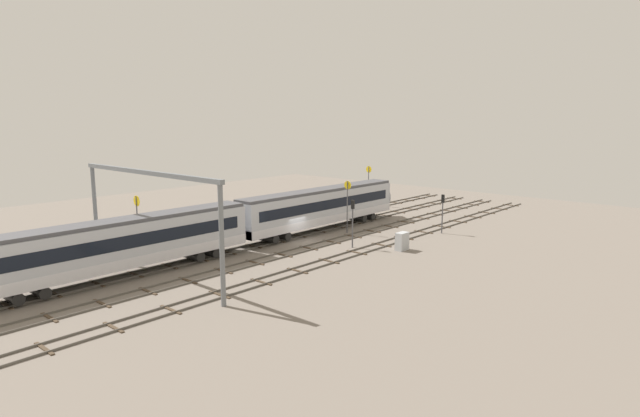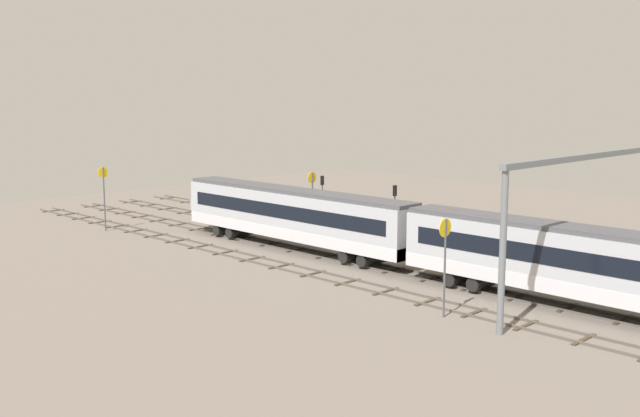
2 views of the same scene
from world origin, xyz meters
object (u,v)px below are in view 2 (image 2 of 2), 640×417
at_px(speed_sign_mid_trackside, 104,190).
at_px(speed_sign_near_foreground, 312,197).
at_px(overhead_gantry, 588,190).
at_px(relay_cabinet, 404,223).
at_px(signal_light_trackside_approach, 322,191).
at_px(train, 408,237).
at_px(speed_sign_far_trackside, 445,252).
at_px(signal_light_trackside_departure, 395,206).

bearing_deg(speed_sign_mid_trackside, speed_sign_near_foreground, -150.45).
relative_size(overhead_gantry, speed_sign_mid_trackside, 3.26).
bearing_deg(speed_sign_mid_trackside, relay_cabinet, -136.39).
bearing_deg(signal_light_trackside_approach, train, 150.16).
relative_size(speed_sign_near_foreground, speed_sign_far_trackside, 1.06).
distance_m(speed_sign_near_foreground, speed_sign_far_trackside, 22.80).
bearing_deg(signal_light_trackside_approach, overhead_gantry, 163.97).
relative_size(train, signal_light_trackside_departure, 10.24).
relative_size(speed_sign_mid_trackside, signal_light_trackside_approach, 1.32).
height_order(overhead_gantry, speed_sign_mid_trackside, overhead_gantry).
xyz_separation_m(train, signal_light_trackside_departure, (7.73, -7.88, 0.54)).
relative_size(overhead_gantry, speed_sign_near_foreground, 3.20).
bearing_deg(speed_sign_near_foreground, speed_sign_far_trackside, 154.72).
distance_m(signal_light_trackside_departure, relay_cabinet, 5.52).
relative_size(speed_sign_mid_trackside, signal_light_trackside_departure, 1.20).
xyz_separation_m(speed_sign_near_foreground, relay_cabinet, (-2.59, -9.13, -2.98)).
distance_m(speed_sign_mid_trackside, speed_sign_far_trackside, 37.90).
height_order(overhead_gantry, relay_cabinet, overhead_gantry).
height_order(train, relay_cabinet, train).
bearing_deg(speed_sign_far_trackside, train, -40.11).
distance_m(overhead_gantry, speed_sign_mid_trackside, 42.88).
bearing_deg(speed_sign_mid_trackside, train, -167.49).
height_order(train, speed_sign_near_foreground, speed_sign_near_foreground).
distance_m(train, signal_light_trackside_departure, 11.05).
bearing_deg(overhead_gantry, train, 11.04).
bearing_deg(speed_sign_far_trackside, overhead_gantry, -113.82).
distance_m(speed_sign_far_trackside, signal_light_trackside_departure, 21.28).
xyz_separation_m(overhead_gantry, speed_sign_mid_trackside, (41.83, 8.96, -2.96)).
bearing_deg(train, speed_sign_near_foreground, -13.77).
bearing_deg(speed_sign_near_foreground, signal_light_trackside_departure, -136.74).
height_order(signal_light_trackside_approach, relay_cabinet, signal_light_trackside_approach).
xyz_separation_m(train, speed_sign_near_foreground, (12.77, -3.13, 1.23)).
height_order(overhead_gantry, speed_sign_far_trackside, overhead_gantry).
distance_m(speed_sign_mid_trackside, signal_light_trackside_departure, 26.65).
distance_m(overhead_gantry, speed_sign_far_trackside, 10.19).
relative_size(train, speed_sign_mid_trackside, 8.52).
bearing_deg(speed_sign_far_trackside, speed_sign_near_foreground, -25.28).
height_order(speed_sign_mid_trackside, signal_light_trackside_departure, speed_sign_mid_trackside).
distance_m(signal_light_trackside_approach, relay_cabinet, 9.92).
relative_size(overhead_gantry, relay_cabinet, 10.66).
distance_m(overhead_gantry, relay_cabinet, 24.83).
relative_size(overhead_gantry, signal_light_trackside_departure, 3.92).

